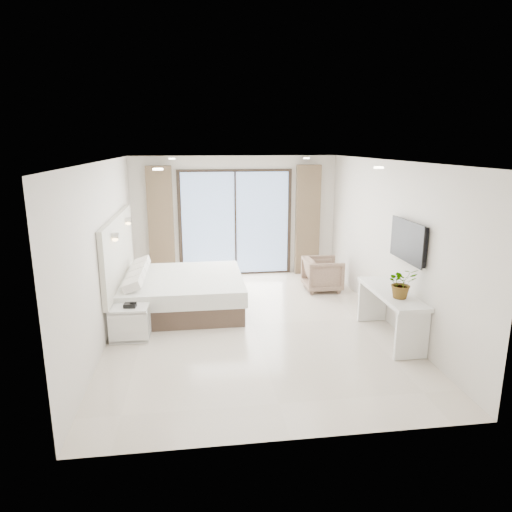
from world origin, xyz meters
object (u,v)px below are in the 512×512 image
(console_desk, at_px, (391,304))
(nightstand, at_px, (130,322))
(armchair, at_px, (323,273))
(bed, at_px, (181,292))

(console_desk, bearing_deg, nightstand, 172.41)
(console_desk, relative_size, armchair, 2.17)
(bed, xyz_separation_m, armchair, (2.88, 0.75, 0.05))
(bed, distance_m, nightstand, 1.42)
(bed, relative_size, console_desk, 1.36)
(bed, height_order, nightstand, bed)
(bed, distance_m, console_desk, 3.69)
(armchair, bearing_deg, nightstand, 118.70)
(bed, xyz_separation_m, nightstand, (-0.75, -1.21, -0.06))
(bed, bearing_deg, console_desk, -28.21)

